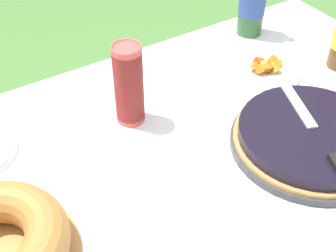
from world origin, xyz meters
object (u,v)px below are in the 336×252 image
serving_knife (319,135)px  snack_plate_right (267,68)px  berry_tart (310,138)px  cup_stack (129,85)px

serving_knife → snack_plate_right: 0.35m
serving_knife → snack_plate_right: serving_knife is taller
berry_tart → serving_knife: 0.05m
berry_tart → serving_knife: serving_knife is taller
cup_stack → snack_plate_right: size_ratio=1.09×
berry_tart → serving_knife: bearing=-111.3°
berry_tart → cup_stack: size_ratio=1.73×
serving_knife → cup_stack: cup_stack is taller
serving_knife → snack_plate_right: bearing=-1.9°
berry_tart → serving_knife: (-0.01, -0.03, 0.04)m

